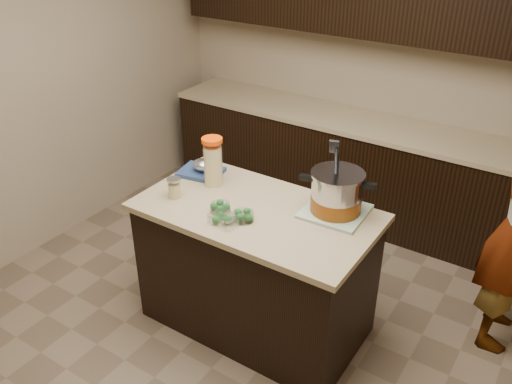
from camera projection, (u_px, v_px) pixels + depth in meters
ground_plane at (256, 321)px, 3.72m from camera, size 4.00×4.00×0.00m
room_shell at (256, 78)px, 2.89m from camera, size 4.04×4.04×2.72m
back_cabinets at (370, 116)px, 4.53m from camera, size 3.60×0.63×2.33m
island at (256, 268)px, 3.50m from camera, size 1.46×0.81×0.90m
dish_towel at (335, 211)px, 3.24m from camera, size 0.38×0.38×0.02m
stock_pot at (336, 195)px, 3.19m from camera, size 0.44×0.40×0.45m
lemonade_pitcher at (213, 164)px, 3.49m from camera, size 0.18×0.18×0.32m
mason_jar at (174, 188)px, 3.38m from camera, size 0.11×0.11×0.14m
broccoli_tub_left at (220, 208)px, 3.24m from camera, size 0.16×0.16×0.06m
broccoli_tub_right at (243, 217)px, 3.16m from camera, size 0.15×0.15×0.06m
broccoli_tub_rect at (224, 220)px, 3.13m from camera, size 0.17×0.13×0.06m
blue_tray at (202, 169)px, 3.67m from camera, size 0.32×0.27×0.11m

